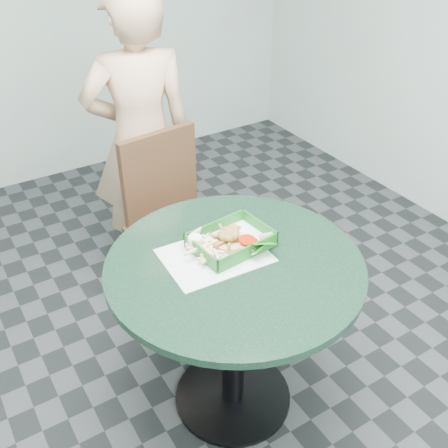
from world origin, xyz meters
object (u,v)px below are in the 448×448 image
dining_chair (171,213)px  food_basket (231,247)px  diner_person (140,133)px  cafe_table (234,300)px  crab_sandwich (229,240)px  sauce_ramekin (195,242)px

dining_chair → food_basket: (-0.07, -0.67, 0.24)m
diner_person → cafe_table: bearing=95.8°
dining_chair → crab_sandwich: dining_chair is taller
cafe_table → dining_chair: dining_chair is taller
dining_chair → food_basket: size_ratio=3.20×
food_basket → diner_person: bearing=85.1°
diner_person → food_basket: (-0.09, -1.02, -0.07)m
dining_chair → sauce_ramekin: (-0.19, -0.61, 0.27)m
dining_chair → crab_sandwich: size_ratio=6.98×
food_basket → dining_chair: bearing=84.1°
sauce_ramekin → cafe_table: bearing=-61.1°
dining_chair → diner_person: size_ratio=0.56×
cafe_table → sauce_ramekin: size_ratio=17.70×
food_basket → sauce_ramekin: bearing=152.9°
diner_person → crab_sandwich: 1.02m
food_basket → sauce_ramekin: 0.14m
cafe_table → food_basket: bearing=65.8°
cafe_table → sauce_ramekin: (-0.08, 0.15, 0.22)m
diner_person → sauce_ramekin: diner_person is taller
diner_person → sauce_ramekin: 0.98m
dining_chair → food_basket: 0.72m
cafe_table → food_basket: food_basket is taller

